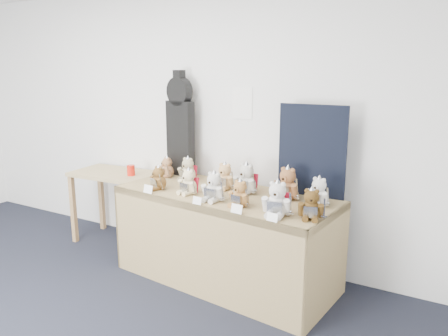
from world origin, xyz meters
The scene contains 22 objects.
room_shell centered at (0.86, 2.49, 1.57)m, with size 6.00×6.00×6.00m.
display_table centered at (0.95, 1.91, 0.65)m, with size 2.05×1.02×0.82m.
side_table centered at (-0.52, 2.19, 0.67)m, with size 0.98×0.59×0.80m.
guitar_case centered at (0.23, 2.36, 1.34)m, with size 0.33×0.16×1.06m.
navy_board centered at (1.63, 2.30, 1.21)m, with size 0.59×0.02×0.79m, color black.
red_cup centered at (-0.28, 2.16, 0.85)m, with size 0.08×0.08×0.11m, color red.
teddy_front_far_left centered at (0.36, 1.81, 0.92)m, with size 0.19×0.19×0.24m.
teddy_front_left centered at (0.68, 1.82, 0.92)m, with size 0.21×0.19×0.25m.
teddy_front_centre centered at (0.98, 1.76, 0.93)m, with size 0.23×0.19×0.28m.
teddy_front_right centered at (1.24, 1.73, 0.92)m, with size 0.20×0.18×0.25m.
teddy_front_far_right centered at (1.58, 1.67, 0.94)m, with size 0.25×0.22×0.30m.
teddy_front_end centered at (1.83, 1.73, 0.93)m, with size 0.22×0.19×0.26m.
teddy_back_left centered at (0.42, 2.19, 0.93)m, with size 0.22×0.19×0.26m.
teddy_back_centre_left centered at (0.88, 2.12, 0.93)m, with size 0.22×0.18×0.27m.
teddy_back_centre_right centered at (1.11, 2.09, 0.94)m, with size 0.25×0.22×0.30m.
teddy_back_right centered at (1.49, 2.10, 0.95)m, with size 0.26×0.23×0.31m.
teddy_back_end centered at (1.77, 2.06, 0.93)m, with size 0.22×0.19×0.27m.
teddy_back_far_left centered at (0.15, 2.22, 0.92)m, with size 0.19×0.19×0.24m.
entry_card_a centered at (0.37, 1.65, 0.86)m, with size 0.10×0.00×0.07m, color white.
entry_card_b centered at (0.92, 1.60, 0.86)m, with size 0.09×0.00×0.06m, color white.
entry_card_c centered at (1.30, 1.56, 0.86)m, with size 0.10×0.00×0.07m, color white.
entry_card_d centered at (1.61, 1.53, 0.86)m, with size 0.09×0.00×0.06m, color white.
Camera 1 is at (2.78, -1.22, 1.90)m, focal length 35.00 mm.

